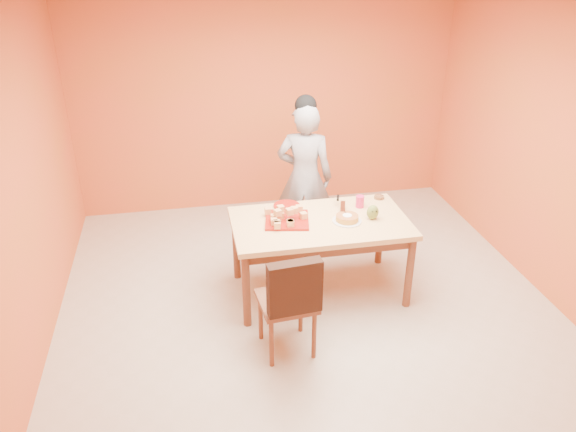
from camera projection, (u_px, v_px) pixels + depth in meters
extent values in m
plane|color=beige|center=(313.00, 318.00, 5.04)|extent=(5.00, 5.00, 0.00)
plane|color=#DB5332|center=(266.00, 98.00, 6.61)|extent=(4.50, 0.00, 4.50)
plane|color=#DB5332|center=(13.00, 204.00, 4.04)|extent=(0.00, 5.00, 5.00)
plane|color=#DB5332|center=(571.00, 160.00, 4.81)|extent=(0.00, 5.00, 5.00)
cube|color=#E1B175|center=(320.00, 223.00, 5.09)|extent=(1.60, 0.90, 0.05)
cube|color=brown|center=(320.00, 230.00, 5.13)|extent=(1.48, 0.78, 0.10)
cylinder|color=brown|center=(246.00, 291.00, 4.80)|extent=(0.07, 0.07, 0.71)
cylinder|color=brown|center=(236.00, 246.00, 5.48)|extent=(0.07, 0.07, 0.71)
cylinder|color=brown|center=(409.00, 273.00, 5.05)|extent=(0.07, 0.07, 0.71)
cylinder|color=brown|center=(380.00, 232.00, 5.73)|extent=(0.07, 0.07, 0.71)
imported|color=#969699|center=(305.00, 177.00, 5.88)|extent=(0.67, 0.54, 1.60)
cube|color=maroon|center=(287.00, 220.00, 5.07)|extent=(0.45, 0.45, 0.02)
cylinder|color=maroon|center=(287.00, 206.00, 5.34)|extent=(0.31, 0.31, 0.02)
cylinder|color=silver|center=(347.00, 221.00, 5.07)|extent=(0.27, 0.27, 0.01)
cylinder|color=gold|center=(347.00, 218.00, 5.06)|extent=(0.27, 0.27, 0.05)
cube|color=silver|center=(343.00, 206.00, 5.20)|extent=(0.11, 0.23, 0.01)
ellipsoid|color=olive|center=(373.00, 212.00, 5.08)|extent=(0.12, 0.10, 0.14)
cylinder|color=#CB1E54|center=(360.00, 202.00, 5.31)|extent=(0.10, 0.10, 0.11)
cylinder|color=#391E0F|center=(379.00, 197.00, 5.50)|extent=(0.11, 0.11, 0.03)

